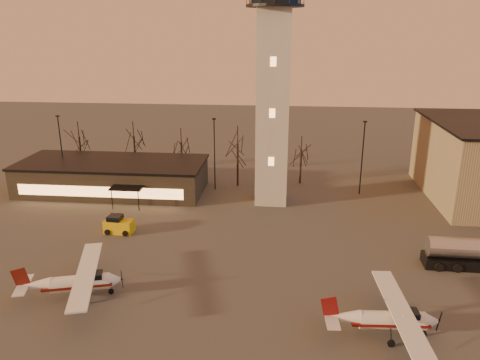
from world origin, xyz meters
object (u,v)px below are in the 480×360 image
object	(u,v)px
control_tower	(274,75)
cessna_rear	(82,285)
cessna_front	(394,323)
service_cart	(119,226)
terminal	(113,176)
fuel_truck	(467,256)

from	to	relation	value
control_tower	cessna_rear	size ratio (longest dim) A/B	2.84
cessna_front	service_cart	world-z (taller)	cessna_front
terminal	service_cart	xyz separation A→B (m)	(5.48, -13.48, -1.40)
terminal	cessna_front	bearing A→B (deg)	-42.64
fuel_truck	cessna_front	bearing A→B (deg)	-127.44
control_tower	terminal	distance (m)	26.24
control_tower	fuel_truck	bearing A→B (deg)	-40.01
fuel_truck	control_tower	bearing A→B (deg)	141.27
control_tower	fuel_truck	world-z (taller)	control_tower
control_tower	cessna_front	bearing A→B (deg)	-70.06
control_tower	cessna_front	size ratio (longest dim) A/B	2.83
terminal	fuel_truck	world-z (taller)	terminal
fuel_truck	service_cart	distance (m)	35.90
cessna_front	fuel_truck	xyz separation A→B (m)	(9.15, 11.40, 0.08)
cessna_front	fuel_truck	world-z (taller)	cessna_front
cessna_front	cessna_rear	bearing A→B (deg)	170.18
cessna_front	service_cart	size ratio (longest dim) A/B	3.58
cessna_rear	fuel_truck	world-z (taller)	cessna_rear
control_tower	cessna_front	world-z (taller)	control_tower
terminal	cessna_rear	world-z (taller)	terminal
terminal	cessna_front	size ratio (longest dim) A/B	2.20
control_tower	terminal	bearing A→B (deg)	174.85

